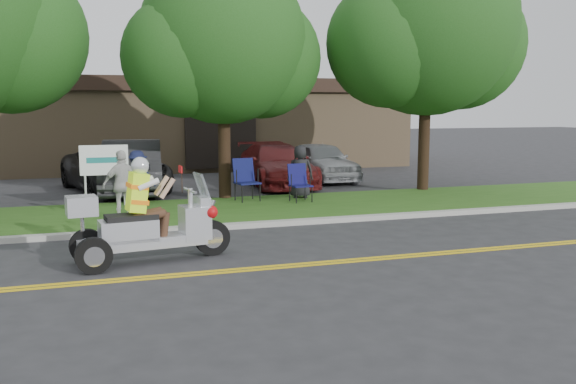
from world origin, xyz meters
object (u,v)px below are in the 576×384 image
object	(u,v)px
trike_scooter	(144,226)
spectator_adult_right	(123,185)
lawn_chair_a	(245,177)
parked_car_right	(276,165)
parked_car_far_right	(321,161)
parked_car_left	(132,167)
lawn_chair_b	(299,180)
parked_car_mid	(115,169)

from	to	relation	value
trike_scooter	spectator_adult_right	bearing A→B (deg)	84.84
lawn_chair_a	parked_car_right	xyz separation A→B (m)	(2.03, 3.66, -0.04)
spectator_adult_right	parked_car_far_right	world-z (taller)	spectator_adult_right
trike_scooter	parked_car_far_right	distance (m)	12.78
lawn_chair_a	parked_car_left	distance (m)	4.27
trike_scooter	parked_car_far_right	bearing A→B (deg)	47.24
lawn_chair_b	parked_car_mid	bearing A→B (deg)	131.93
lawn_chair_b	parked_car_far_right	size ratio (longest dim) A/B	0.25
trike_scooter	parked_car_far_right	world-z (taller)	trike_scooter
lawn_chair_a	parked_car_far_right	size ratio (longest dim) A/B	0.28
lawn_chair_a	spectator_adult_right	bearing A→B (deg)	-159.90
parked_car_left	parked_car_mid	xyz separation A→B (m)	(-0.50, 0.61, -0.10)
lawn_chair_b	spectator_adult_right	world-z (taller)	spectator_adult_right
spectator_adult_right	parked_car_mid	world-z (taller)	spectator_adult_right
trike_scooter	parked_car_left	world-z (taller)	trike_scooter
trike_scooter	lawn_chair_b	xyz separation A→B (m)	(4.72, 5.27, 0.04)
lawn_chair_a	spectator_adult_right	xyz separation A→B (m)	(-3.47, -2.01, 0.15)
lawn_chair_a	trike_scooter	bearing A→B (deg)	-129.35
parked_car_left	parked_car_far_right	distance (m)	7.15
trike_scooter	parked_car_mid	xyz separation A→B (m)	(-0.12, 9.61, 0.09)
lawn_chair_a	parked_car_left	bearing A→B (deg)	123.40
parked_car_mid	trike_scooter	bearing A→B (deg)	-102.91
lawn_chair_b	parked_car_right	world-z (taller)	parked_car_right
lawn_chair_b	spectator_adult_right	xyz separation A→B (m)	(-4.87, -1.38, 0.23)
parked_car_left	parked_car_mid	distance (m)	0.79
spectator_adult_right	parked_car_far_right	bearing A→B (deg)	-152.97
parked_car_far_right	lawn_chair_a	bearing A→B (deg)	-134.14
lawn_chair_b	parked_car_right	xyz separation A→B (m)	(0.63, 4.29, 0.04)
spectator_adult_right	parked_car_right	world-z (taller)	spectator_adult_right
lawn_chair_a	spectator_adult_right	distance (m)	4.02
parked_car_left	parked_car_mid	bearing A→B (deg)	134.39
parked_car_left	parked_car_right	size ratio (longest dim) A/B	1.02
lawn_chair_b	parked_car_far_right	world-z (taller)	parked_car_far_right
lawn_chair_b	parked_car_left	world-z (taller)	parked_car_left
spectator_adult_right	parked_car_right	xyz separation A→B (m)	(5.51, 5.68, -0.19)
lawn_chair_a	parked_car_right	world-z (taller)	parked_car_right
spectator_adult_right	parked_car_right	distance (m)	7.91
trike_scooter	lawn_chair_b	distance (m)	7.07
lawn_chair_a	parked_car_right	bearing A→B (deg)	50.96
trike_scooter	parked_car_left	xyz separation A→B (m)	(0.38, 9.00, 0.19)
spectator_adult_right	parked_car_mid	size ratio (longest dim) A/B	0.30
parked_car_mid	parked_car_far_right	distance (m)	7.54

